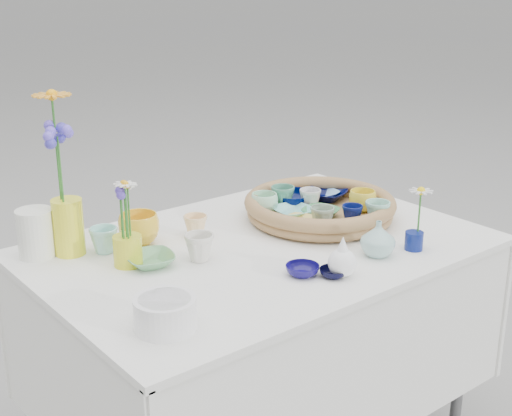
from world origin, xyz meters
TOP-DOWN VIEW (x-y plane):
  - wicker_tray at (0.28, 0.05)m, footprint 0.47×0.47m
  - tray_ceramic_0 at (0.27, 0.17)m, footprint 0.16×0.16m
  - tray_ceramic_1 at (0.39, 0.14)m, footprint 0.18×0.18m
  - tray_ceramic_2 at (0.40, -0.01)m, footprint 0.10×0.10m
  - tray_ceramic_3 at (0.26, 0.03)m, footprint 0.14×0.14m
  - tray_ceramic_4 at (0.19, -0.05)m, footprint 0.07×0.07m
  - tray_ceramic_5 at (0.20, 0.08)m, footprint 0.13×0.13m
  - tray_ceramic_6 at (0.14, 0.16)m, footprint 0.11×0.11m
  - tray_ceramic_7 at (0.29, 0.11)m, footprint 0.08×0.08m
  - tray_ceramic_8 at (0.39, 0.16)m, footprint 0.11×0.11m
  - tray_ceramic_9 at (0.29, -0.08)m, footprint 0.08×0.08m
  - tray_ceramic_10 at (0.15, -0.00)m, footprint 0.14×0.14m
  - tray_ceramic_11 at (0.35, -0.12)m, footprint 0.10×0.10m
  - tray_ceramic_12 at (0.23, 0.17)m, footprint 0.09×0.09m
  - loose_ceramic_0 at (-0.27, 0.22)m, footprint 0.14×0.14m
  - loose_ceramic_1 at (-0.11, 0.17)m, footprint 0.09×0.09m
  - loose_ceramic_2 at (-0.32, 0.07)m, footprint 0.15×0.15m
  - loose_ceramic_3 at (-0.20, 0.01)m, footprint 0.10×0.10m
  - loose_ceramic_4 at (-0.05, -0.23)m, footprint 0.11×0.11m
  - loose_ceramic_5 at (-0.38, 0.23)m, footprint 0.10×0.10m
  - loose_ceramic_6 at (0.01, -0.29)m, footprint 0.09×0.09m
  - fluted_bowl at (-0.47, -0.25)m, footprint 0.14×0.14m
  - bud_vase_paleblue at (0.03, -0.30)m, footprint 0.08×0.08m
  - bud_vase_seafoam at (0.20, -0.26)m, footprint 0.10×0.10m
  - bud_vase_cobalt at (0.31, -0.30)m, footprint 0.06×0.06m
  - single_daisy at (0.33, -0.30)m, footprint 0.09×0.09m
  - tall_vase_yellow at (-0.45, 0.28)m, footprint 0.08×0.08m
  - gerbera at (-0.46, 0.29)m, footprint 0.14×0.14m
  - hydrangea at (-0.47, 0.26)m, footprint 0.09×0.09m
  - white_pitcher at (-0.53, 0.32)m, footprint 0.16×0.13m
  - daisy_cup at (-0.37, 0.11)m, footprint 0.10×0.10m
  - daisy_posy at (-0.37, 0.11)m, footprint 0.11×0.11m

SIDE VIEW (x-z plane):
  - loose_ceramic_6 at x=0.01m, z-range 0.77..0.79m
  - loose_ceramic_4 at x=-0.05m, z-range 0.77..0.79m
  - loose_ceramic_2 at x=-0.32m, z-range 0.77..0.80m
  - bud_vase_cobalt at x=0.31m, z-range 0.77..0.82m
  - tray_ceramic_8 at x=0.39m, z-range 0.78..0.81m
  - tray_ceramic_3 at x=0.26m, z-range 0.78..0.81m
  - tray_ceramic_10 at x=0.15m, z-range 0.78..0.81m
  - tray_ceramic_5 at x=0.20m, z-range 0.78..0.81m
  - loose_ceramic_1 at x=-0.11m, z-range 0.77..0.83m
  - tray_ceramic_1 at x=0.39m, z-range 0.78..0.82m
  - fluted_bowl at x=-0.47m, z-range 0.77..0.84m
  - loose_ceramic_5 at x=-0.38m, z-range 0.77..0.84m
  - loose_ceramic_3 at x=-0.20m, z-range 0.77..0.84m
  - wicker_tray at x=0.28m, z-range 0.77..0.84m
  - tray_ceramic_0 at x=0.27m, z-range 0.78..0.82m
  - daisy_cup at x=-0.37m, z-range 0.77..0.85m
  - loose_ceramic_0 at x=-0.27m, z-range 0.77..0.86m
  - tray_ceramic_9 at x=0.29m, z-range 0.78..0.84m
  - bud_vase_seafoam at x=0.20m, z-range 0.77..0.87m
  - tray_ceramic_7 at x=0.29m, z-range 0.78..0.85m
  - tray_ceramic_4 at x=0.19m, z-range 0.78..0.85m
  - tray_ceramic_6 at x=0.14m, z-range 0.78..0.85m
  - tray_ceramic_2 at x=0.40m, z-range 0.78..0.85m
  - tray_ceramic_11 at x=0.35m, z-range 0.78..0.85m
  - tray_ceramic_12 at x=0.23m, z-range 0.78..0.85m
  - bud_vase_paleblue at x=0.03m, z-range 0.77..0.88m
  - white_pitcher at x=-0.53m, z-range 0.77..0.90m
  - tall_vase_yellow at x=-0.45m, z-range 0.77..0.92m
  - single_daisy at x=0.33m, z-range 0.81..0.95m
  - daisy_posy at x=-0.37m, z-range 0.85..1.00m
  - hydrangea at x=-0.47m, z-range 0.89..1.14m
  - gerbera at x=-0.46m, z-range 0.91..1.22m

